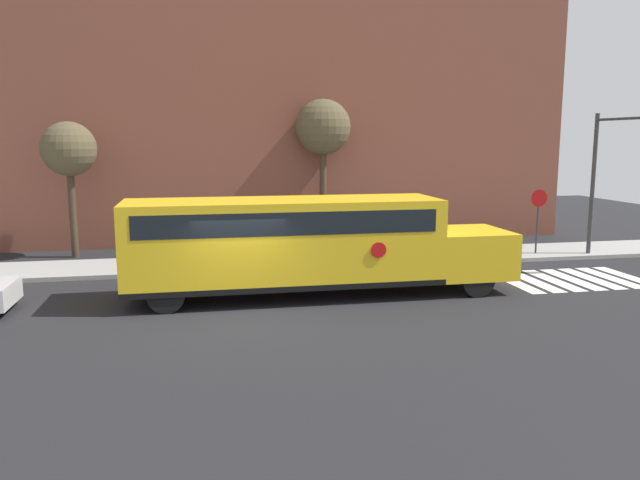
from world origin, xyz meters
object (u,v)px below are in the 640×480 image
(stop_sign, at_px, (538,213))
(tree_near_sidewalk, at_px, (323,129))
(school_bus, at_px, (304,241))
(tree_far_sidewalk, at_px, (69,151))
(traffic_light, at_px, (612,164))

(stop_sign, height_order, tree_near_sidewalk, tree_near_sidewalk)
(school_bus, relative_size, tree_near_sidewalk, 1.81)
(stop_sign, xyz_separation_m, tree_far_sidewalk, (-17.92, 3.44, 2.42))
(tree_near_sidewalk, bearing_deg, traffic_light, -31.00)
(stop_sign, bearing_deg, school_bus, -156.51)
(stop_sign, distance_m, tree_far_sidewalk, 18.41)
(school_bus, height_order, stop_sign, school_bus)
(stop_sign, bearing_deg, traffic_light, -36.20)
(traffic_light, distance_m, tree_far_sidewalk, 20.54)
(school_bus, distance_m, tree_far_sidewalk, 11.34)
(traffic_light, bearing_deg, stop_sign, 143.80)
(stop_sign, distance_m, tree_near_sidewalk, 9.48)
(tree_far_sidewalk, bearing_deg, school_bus, -45.04)
(stop_sign, relative_size, tree_near_sidewalk, 0.42)
(tree_near_sidewalk, bearing_deg, stop_sign, -29.54)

